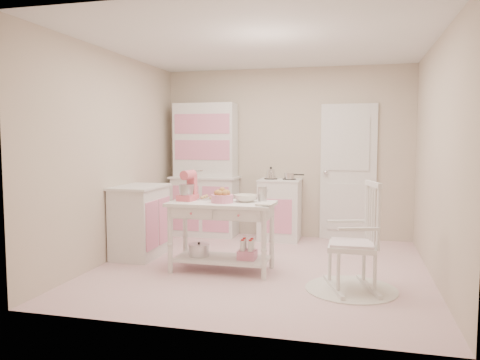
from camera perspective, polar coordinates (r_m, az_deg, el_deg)
name	(u,v)px	position (r m, az deg, el deg)	size (l,w,h in m)	color
room_shell	(262,128)	(5.42, 2.65, 6.40)	(3.84, 3.84, 2.62)	#C77C83
door	(348,172)	(7.20, 13.05, 0.92)	(0.82, 0.05, 2.04)	white
hutch	(205,170)	(7.36, -4.30, 1.28)	(1.06, 0.50, 2.08)	white
stove	(280,209)	(7.09, 4.87, -3.58)	(0.62, 0.57, 0.92)	white
base_cabinet	(140,221)	(6.19, -12.09, -4.92)	(0.54, 0.84, 0.92)	white
lace_rug	(351,289)	(4.97, 13.39, -12.81)	(0.92, 0.92, 0.01)	white
rocking_chair	(352,236)	(4.83, 13.52, -6.66)	(0.48, 0.72, 1.10)	white
work_table	(222,236)	(5.42, -2.22, -6.88)	(1.20, 0.60, 0.80)	white
stand_mixer	(188,186)	(5.48, -6.40, -0.74)	(0.20, 0.28, 0.34)	#E96271
cookie_tray	(214,199)	(5.56, -3.20, -2.31)	(0.34, 0.24, 0.02)	silver
bread_basket	(222,199)	(5.29, -2.18, -2.28)	(0.25, 0.25, 0.09)	pink
mixing_bowl	(246,198)	(5.35, 0.68, -2.24)	(0.26, 0.26, 0.08)	white
metal_pitcher	(262,194)	(5.39, 2.74, -1.72)	(0.10, 0.10, 0.17)	silver
recipe_book	(258,204)	(5.12, 2.23, -2.90)	(0.18, 0.24, 0.02)	white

